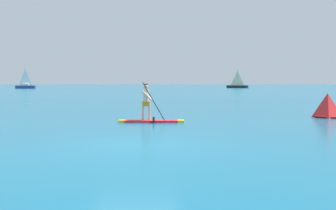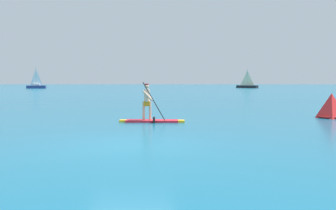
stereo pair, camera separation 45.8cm
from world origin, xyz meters
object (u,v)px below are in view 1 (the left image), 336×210
Objects in this scene: race_marker_buoy at (329,107)px; sailboat_left_horizon at (27,85)px; paddleboarder_mid_center at (151,113)px; sailboat_right_horizon at (238,85)px.

race_marker_buoy is 86.08m from sailboat_left_horizon.
paddleboarder_mid_center reaches higher than race_marker_buoy.
sailboat_right_horizon is at bearing 76.81° from paddleboarder_mid_center.
sailboat_left_horizon reaches higher than race_marker_buoy.
paddleboarder_mid_center is at bearing -63.66° from sailboat_right_horizon.
race_marker_buoy is at bearing -58.03° from sailboat_right_horizon.
sailboat_left_horizon is 1.09× the size of sailboat_right_horizon.
sailboat_right_horizon is at bearing 82.03° from race_marker_buoy.
sailboat_right_horizon is (56.09, 7.97, -0.16)m from sailboat_left_horizon.
paddleboarder_mid_center is at bearing -167.20° from race_marker_buoy.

